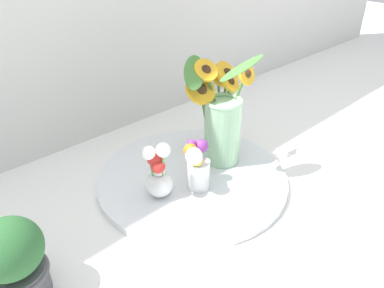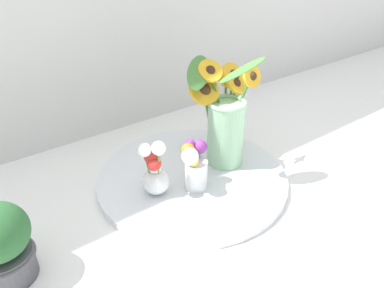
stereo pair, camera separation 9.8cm
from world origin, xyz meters
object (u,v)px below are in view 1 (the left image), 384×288
at_px(serving_tray, 192,178).
at_px(vase_small_center, 197,165).
at_px(potted_plant, 13,260).
at_px(vase_bulb_right, 158,174).
at_px(mason_jar_sunflowers, 221,119).

height_order(serving_tray, vase_small_center, vase_small_center).
relative_size(vase_small_center, potted_plant, 0.77).
bearing_deg(vase_bulb_right, vase_small_center, -23.32).
height_order(vase_small_center, vase_bulb_right, vase_bulb_right).
distance_m(vase_small_center, vase_bulb_right, 0.10).
xyz_separation_m(serving_tray, potted_plant, (-0.49, -0.05, 0.08)).
height_order(mason_jar_sunflowers, vase_bulb_right, mason_jar_sunflowers).
distance_m(vase_small_center, potted_plant, 0.46).
xyz_separation_m(serving_tray, vase_small_center, (-0.03, -0.05, 0.08)).
relative_size(vase_bulb_right, potted_plant, 0.91).
bearing_deg(potted_plant, serving_tray, 5.58).
bearing_deg(potted_plant, vase_bulb_right, 6.11).
bearing_deg(mason_jar_sunflowers, serving_tray, -175.93).
xyz_separation_m(vase_small_center, vase_bulb_right, (-0.09, 0.04, -0.00)).
bearing_deg(serving_tray, potted_plant, -174.42).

